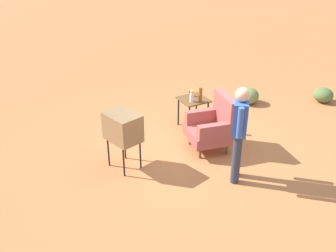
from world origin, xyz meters
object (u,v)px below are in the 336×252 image
at_px(bottle_tall_amber, 200,95).
at_px(flower_vase, 192,95).
at_px(side_table, 193,103).
at_px(person_standing, 239,129).
at_px(tv_on_stand, 123,127).
at_px(armchair, 214,125).
at_px(soda_can_red, 191,93).

xyz_separation_m(bottle_tall_amber, flower_vase, (-0.07, -0.16, -0.00)).
bearing_deg(side_table, flower_vase, -44.74).
distance_m(person_standing, flower_vase, 1.88).
bearing_deg(tv_on_stand, flower_vase, 110.46).
bearing_deg(armchair, soda_can_red, 172.50).
relative_size(side_table, tv_on_stand, 0.63).
relative_size(armchair, side_table, 1.64).
bearing_deg(flower_vase, bottle_tall_amber, 66.46).
distance_m(armchair, side_table, 0.95).
bearing_deg(side_table, armchair, -7.35).
bearing_deg(soda_can_red, person_standing, -10.33).
bearing_deg(soda_can_red, armchair, -7.50).
height_order(armchair, soda_can_red, armchair).
bearing_deg(flower_vase, tv_on_stand, -69.54).
distance_m(tv_on_stand, person_standing, 1.92).
height_order(tv_on_stand, soda_can_red, tv_on_stand).
bearing_deg(flower_vase, soda_can_red, 153.38).
relative_size(armchair, tv_on_stand, 1.03).
height_order(soda_can_red, flower_vase, flower_vase).
distance_m(armchair, soda_can_red, 1.13).
bearing_deg(person_standing, side_table, 169.52).
bearing_deg(bottle_tall_amber, person_standing, -13.09).
xyz_separation_m(tv_on_stand, soda_can_red, (-0.92, 1.88, -0.08)).
height_order(side_table, person_standing, person_standing).
xyz_separation_m(side_table, person_standing, (1.96, -0.36, 0.39)).
bearing_deg(bottle_tall_amber, flower_vase, -113.54).
bearing_deg(tv_on_stand, armchair, 84.00).
height_order(tv_on_stand, bottle_tall_amber, tv_on_stand).
distance_m(tv_on_stand, bottle_tall_amber, 2.00).
distance_m(person_standing, soda_can_red, 2.17).
relative_size(side_table, bottle_tall_amber, 2.15).
bearing_deg(person_standing, flower_vase, 172.20).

